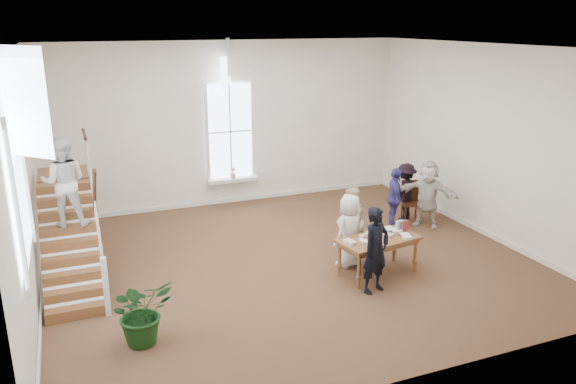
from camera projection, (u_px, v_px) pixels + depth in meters
name	position (u px, v px, depth m)	size (l,w,h in m)	color
ground	(290.00, 261.00, 12.15)	(10.00, 10.00, 0.00)	#4D2F1E
room_shell	(232.00, 189.00, 15.93)	(10.49, 10.00, 10.00)	silver
staircase	(67.00, 203.00, 10.80)	(1.10, 4.10, 2.92)	brown
library_table	(379.00, 242.00, 11.36)	(1.78, 1.10, 0.85)	brown
police_officer	(376.00, 250.00, 10.57)	(0.62, 0.41, 1.69)	black
elderly_woman	(349.00, 230.00, 11.74)	(0.77, 0.50, 1.57)	silver
person_yellow	(351.00, 222.00, 12.29)	(0.75, 0.58, 1.54)	#D2BA83
woman_cluster_a	(395.00, 198.00, 13.90)	(0.91, 0.38, 1.55)	#3E3784
woman_cluster_b	(405.00, 192.00, 14.52)	(0.97, 0.56, 1.50)	black
woman_cluster_c	(428.00, 194.00, 13.99)	(1.57, 0.50, 1.69)	beige
floor_plant	(142.00, 311.00, 8.95)	(0.98, 0.85, 1.09)	black
side_chair	(411.00, 199.00, 14.45)	(0.58, 0.58, 1.06)	#36180E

